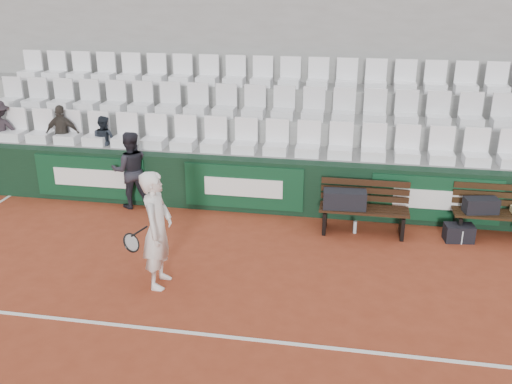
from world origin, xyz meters
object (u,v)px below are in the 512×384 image
(bench_left, at_px, (363,221))
(tennis_player, at_px, (157,230))
(spectator_c, at_px, (102,119))
(spectator_b, at_px, (60,112))
(bench_right, at_px, (498,226))
(ball_kid, at_px, (131,170))
(water_bottle_far, at_px, (462,237))
(sports_bag_right, at_px, (481,205))
(sports_bag_ground, at_px, (459,233))
(sports_bag_left, at_px, (345,199))
(water_bottle_near, at_px, (355,227))

(bench_left, relative_size, tennis_player, 0.88)
(spectator_c, bearing_deg, spectator_b, 15.14)
(bench_left, bearing_deg, bench_right, 4.75)
(bench_right, bearing_deg, bench_left, -175.25)
(tennis_player, height_order, spectator_b, spectator_b)
(ball_kid, bearing_deg, water_bottle_far, 152.21)
(sports_bag_right, bearing_deg, ball_kid, 177.62)
(bench_left, xyz_separation_m, spectator_c, (-5.14, 1.14, 1.28))
(sports_bag_right, relative_size, sports_bag_ground, 1.17)
(water_bottle_far, distance_m, spectator_b, 7.88)
(tennis_player, distance_m, spectator_b, 4.71)
(sports_bag_ground, xyz_separation_m, spectator_c, (-6.72, 1.18, 1.36))
(sports_bag_left, xyz_separation_m, spectator_c, (-4.81, 1.17, 0.90))
(tennis_player, distance_m, ball_kid, 3.07)
(bench_left, relative_size, bench_right, 1.00)
(bench_right, relative_size, sports_bag_ground, 3.19)
(bench_left, bearing_deg, sports_bag_ground, -1.49)
(bench_left, distance_m, sports_bag_ground, 1.58)
(water_bottle_far, bearing_deg, spectator_c, 169.20)
(sports_bag_right, xyz_separation_m, tennis_player, (-4.76, -2.44, 0.28))
(bench_left, height_order, sports_bag_left, sports_bag_left)
(spectator_c, bearing_deg, tennis_player, 139.05)
(sports_bag_right, bearing_deg, water_bottle_near, -174.00)
(sports_bag_left, relative_size, spectator_c, 0.71)
(sports_bag_ground, xyz_separation_m, water_bottle_near, (-1.71, -0.01, -0.03))
(bench_left, height_order, ball_kid, ball_kid)
(spectator_b, bearing_deg, water_bottle_far, 162.77)
(bench_left, height_order, spectator_b, spectator_b)
(tennis_player, bearing_deg, bench_right, 25.75)
(water_bottle_far, xyz_separation_m, ball_kid, (-5.94, 0.58, 0.62))
(water_bottle_near, bearing_deg, ball_kid, 173.56)
(water_bottle_near, relative_size, tennis_player, 0.13)
(tennis_player, bearing_deg, water_bottle_far, 25.37)
(ball_kid, relative_size, spectator_b, 1.23)
(sports_bag_left, distance_m, tennis_player, 3.38)
(bench_right, height_order, spectator_c, spectator_c)
(bench_left, relative_size, ball_kid, 1.02)
(bench_left, xyz_separation_m, sports_bag_ground, (1.58, -0.04, -0.08))
(sports_bag_ground, bearing_deg, spectator_b, 171.17)
(bench_right, height_order, sports_bag_left, sports_bag_left)
(water_bottle_near, distance_m, spectator_b, 6.19)
(sports_bag_right, bearing_deg, tennis_player, -152.91)
(bench_right, xyz_separation_m, sports_bag_right, (-0.32, -0.02, 0.35))
(sports_bag_ground, bearing_deg, sports_bag_left, 179.66)
(water_bottle_far, xyz_separation_m, spectator_c, (-6.75, 1.29, 1.39))
(sports_bag_right, height_order, spectator_b, spectator_b)
(bench_left, distance_m, sports_bag_left, 0.51)
(bench_left, relative_size, spectator_c, 1.48)
(sports_bag_left, height_order, spectator_c, spectator_c)
(bench_right, xyz_separation_m, spectator_c, (-7.37, 0.95, 1.28))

